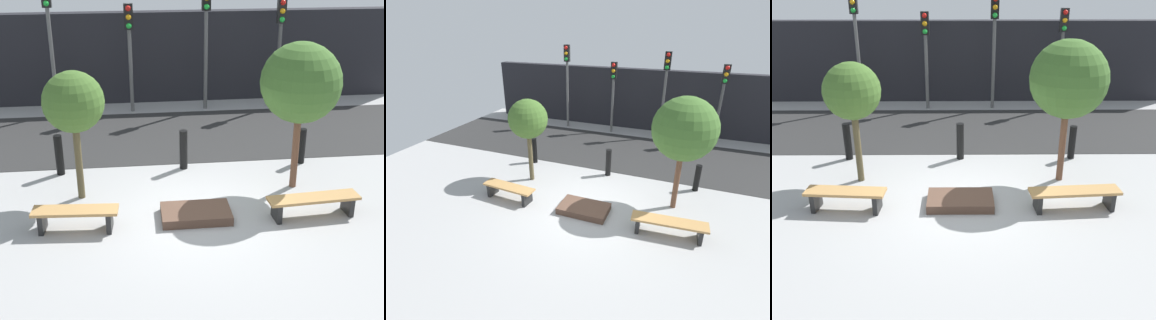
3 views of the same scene
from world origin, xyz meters
TOP-DOWN VIEW (x-y plane):
  - ground_plane at (0.00, 0.00)m, footprint 18.00×18.00m
  - road_strip at (0.00, 4.77)m, footprint 18.00×4.14m
  - building_facade at (0.00, 8.29)m, footprint 16.20×0.50m
  - bench_left at (-2.41, -0.25)m, footprint 1.70×0.55m
  - bench_right at (2.41, -0.25)m, footprint 1.94×0.57m
  - planter_bed at (0.00, -0.05)m, footprint 1.43×0.87m
  - tree_behind_left_bench at (-2.41, 1.16)m, footprint 1.29×1.29m
  - tree_behind_right_bench at (2.41, 1.16)m, footprint 1.75×1.75m
  - bollard_far_left at (-3.00, 2.45)m, footprint 0.20×0.20m
  - bollard_left at (0.00, 2.45)m, footprint 0.20×0.20m
  - bollard_center at (3.00, 2.45)m, footprint 0.19×0.19m
  - traffic_light_west at (-3.59, 7.12)m, footprint 0.28×0.27m
  - traffic_light_mid_west at (-1.20, 7.12)m, footprint 0.28×0.27m
  - traffic_light_mid_east at (1.20, 7.12)m, footprint 0.28×0.27m
  - traffic_light_east at (3.59, 7.12)m, footprint 0.28×0.27m

SIDE VIEW (x-z plane):
  - ground_plane at x=0.00m, z-range 0.00..0.00m
  - road_strip at x=0.00m, z-range 0.00..0.01m
  - planter_bed at x=0.00m, z-range 0.00..0.19m
  - bench_right at x=2.41m, z-range 0.10..0.55m
  - bench_left at x=-2.41m, z-range 0.10..0.56m
  - bollard_center at x=3.00m, z-range 0.00..0.91m
  - bollard_left at x=0.00m, z-range 0.00..0.99m
  - bollard_far_left at x=-3.00m, z-range 0.00..1.00m
  - building_facade at x=0.00m, z-range 0.00..3.00m
  - tree_behind_left_bench at x=-2.41m, z-range 0.76..3.61m
  - traffic_light_mid_west at x=-1.20m, z-range 0.66..4.07m
  - traffic_light_east at x=3.59m, z-range 0.68..4.19m
  - tree_behind_right_bench at x=2.41m, z-range 0.78..4.12m
  - traffic_light_mid_east at x=1.20m, z-range 0.74..4.68m
  - traffic_light_west at x=-3.59m, z-range 0.76..4.86m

